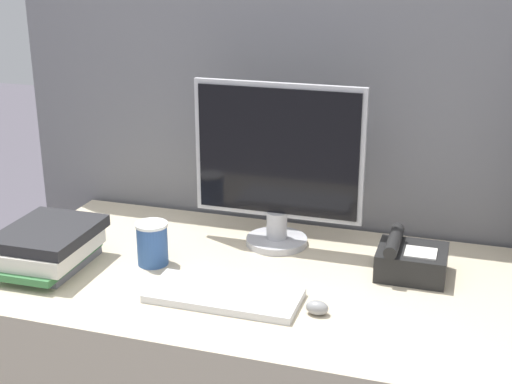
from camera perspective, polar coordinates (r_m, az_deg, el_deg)
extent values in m
cube|color=slate|center=(2.34, 2.71, -1.53)|extent=(1.82, 0.04, 1.60)
cylinder|color=#B7B7BC|center=(2.15, 1.66, -3.93)|extent=(0.18, 0.18, 0.02)
cylinder|color=#B7B7BC|center=(2.13, 1.68, -2.66)|extent=(0.06, 0.06, 0.08)
cube|color=#B7B7BC|center=(2.06, 1.78, 3.27)|extent=(0.50, 0.02, 0.40)
cube|color=black|center=(2.05, 1.71, 3.19)|extent=(0.48, 0.01, 0.37)
cube|color=silver|center=(1.83, -2.57, -8.26)|extent=(0.39, 0.17, 0.02)
ellipsoid|color=gray|center=(1.76, 4.92, -9.21)|extent=(0.06, 0.04, 0.04)
cylinder|color=#335999|center=(2.02, -8.29, -4.21)|extent=(0.09, 0.09, 0.11)
cylinder|color=white|center=(2.00, -8.38, -2.60)|extent=(0.09, 0.09, 0.01)
cube|color=slate|center=(2.08, -15.91, -5.46)|extent=(0.17, 0.24, 0.02)
cube|color=#38723F|center=(2.06, -16.32, -5.12)|extent=(0.19, 0.29, 0.02)
cube|color=silver|center=(2.05, -16.29, -4.30)|extent=(0.22, 0.27, 0.04)
cube|color=#262628|center=(2.05, -16.25, -3.16)|extent=(0.23, 0.28, 0.03)
cube|color=black|center=(1.99, 12.35, -5.49)|extent=(0.18, 0.16, 0.08)
cube|color=white|center=(1.95, 13.05, -4.74)|extent=(0.08, 0.07, 0.00)
cylinder|color=black|center=(1.97, 11.00, -3.85)|extent=(0.04, 0.18, 0.04)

